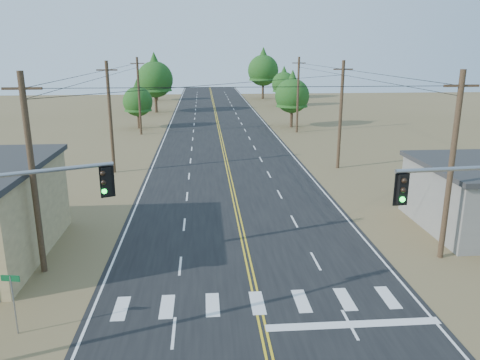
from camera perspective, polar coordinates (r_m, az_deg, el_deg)
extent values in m
cube|color=black|center=(42.00, -1.32, 0.56)|extent=(15.00, 200.00, 0.02)
cylinder|color=#4C3826|center=(24.68, -23.93, 0.36)|extent=(0.30, 0.30, 10.00)
cube|color=#4C3826|center=(24.02, -25.04, 10.07)|extent=(1.80, 0.12, 0.12)
cylinder|color=#4C3826|center=(43.69, -15.52, 7.27)|extent=(0.30, 0.30, 10.00)
cube|color=#4C3826|center=(43.32, -15.93, 12.77)|extent=(1.80, 0.12, 0.12)
cylinder|color=#4C3826|center=(63.31, -12.20, 9.92)|extent=(0.30, 0.30, 10.00)
cube|color=#4C3826|center=(63.05, -12.42, 13.72)|extent=(1.80, 0.12, 0.12)
cylinder|color=#4C3826|center=(26.52, 24.33, 1.31)|extent=(0.30, 0.30, 10.00)
cube|color=#4C3826|center=(25.91, 25.38, 10.34)|extent=(1.80, 0.12, 0.12)
cylinder|color=#4C3826|center=(44.75, 12.16, 7.68)|extent=(0.30, 0.30, 10.00)
cube|color=#4C3826|center=(44.39, 12.47, 13.05)|extent=(1.80, 0.12, 0.12)
cylinder|color=#4C3826|center=(64.05, 7.07, 10.21)|extent=(0.30, 0.30, 10.00)
cube|color=#4C3826|center=(63.80, 7.20, 13.97)|extent=(1.80, 0.12, 0.12)
cylinder|color=gray|center=(17.45, -24.37, 0.84)|extent=(5.32, 2.31, 0.16)
cube|color=black|center=(17.87, -15.99, -0.13)|extent=(0.42, 0.40, 1.07)
sphere|color=black|center=(17.65, -16.38, 0.79)|extent=(0.19, 0.19, 0.19)
sphere|color=black|center=(17.73, -16.29, -0.27)|extent=(0.19, 0.19, 0.19)
sphere|color=#0CE533|center=(17.83, -16.21, -1.32)|extent=(0.19, 0.19, 0.19)
cylinder|color=gray|center=(18.38, 26.19, 1.30)|extent=(5.59, 0.62, 0.16)
cube|color=black|center=(17.22, 19.11, -1.00)|extent=(0.36, 0.32, 1.07)
sphere|color=black|center=(16.97, 19.40, -0.07)|extent=(0.19, 0.19, 0.19)
sphere|color=black|center=(17.06, 19.30, -1.17)|extent=(0.19, 0.19, 0.19)
sphere|color=#0CE533|center=(17.16, 19.19, -2.25)|extent=(0.19, 0.19, 0.19)
cylinder|color=gray|center=(20.93, -25.82, -13.58)|extent=(0.06, 0.06, 2.53)
cube|color=#0B5127|center=(20.41, -26.21, -10.71)|extent=(0.75, 0.16, 0.25)
cylinder|color=#3F2D1E|center=(68.88, -12.24, 7.21)|extent=(0.42, 0.42, 2.50)
cone|color=#234E16|center=(68.48, -12.41, 10.08)|extent=(3.89, 3.89, 4.44)
sphere|color=#234E16|center=(68.56, -12.36, 9.33)|extent=(4.17, 4.17, 4.17)
cylinder|color=#3F2D1E|center=(86.07, -10.21, 9.38)|extent=(0.48, 0.48, 3.80)
cone|color=#234E16|center=(85.68, -10.38, 12.89)|extent=(5.91, 5.91, 6.76)
sphere|color=#234E16|center=(85.75, -10.33, 11.97)|extent=(6.34, 6.34, 6.34)
cylinder|color=#3F2D1E|center=(106.76, -10.10, 10.24)|extent=(0.49, 0.49, 2.63)
cone|color=#234E16|center=(106.49, -10.19, 12.19)|extent=(4.09, 4.09, 4.68)
sphere|color=#234E16|center=(106.55, -10.17, 11.68)|extent=(4.38, 4.38, 4.38)
cylinder|color=#3F2D1E|center=(68.92, 6.29, 7.66)|extent=(0.42, 0.42, 2.95)
cone|color=#234E16|center=(68.47, 6.40, 11.06)|extent=(4.59, 4.59, 5.24)
sphere|color=#234E16|center=(68.57, 6.37, 10.17)|extent=(4.92, 4.92, 4.92)
cylinder|color=#3F2D1E|center=(95.05, 5.31, 9.83)|extent=(0.50, 0.50, 2.83)
cone|color=#234E16|center=(94.74, 5.37, 12.20)|extent=(4.40, 4.40, 5.03)
sphere|color=#234E16|center=(94.80, 5.35, 11.58)|extent=(4.72, 4.72, 4.72)
cylinder|color=#3F2D1E|center=(108.83, 2.81, 10.95)|extent=(0.50, 0.50, 4.15)
cone|color=#234E16|center=(108.51, 2.85, 13.99)|extent=(6.45, 6.45, 7.38)
sphere|color=#234E16|center=(108.56, 2.84, 13.20)|extent=(6.91, 6.91, 6.91)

